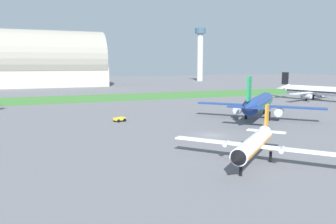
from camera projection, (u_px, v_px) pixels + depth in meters
The scene contains 8 objects.
ground_plane at pixel (212, 135), 59.91m from camera, with size 600.00×600.00×0.00m, color slate.
grass_taxiway_strip at pixel (115, 97), 128.63m from camera, with size 360.00×28.00×0.08m, color #3D7533.
airplane_foreground_turboprop at pixel (254, 143), 43.57m from camera, with size 16.03×17.84×6.70m.
airplane_parked_jet_far at pixel (313, 91), 117.51m from camera, with size 26.67×26.42×9.71m.
airplane_midfield_jet at pixel (258, 103), 77.00m from camera, with size 23.32×22.78×10.24m.
baggage_cart_midfield at pixel (120, 119), 74.33m from camera, with size 2.86×2.52×0.90m.
hangar_distant at pixel (44, 63), 190.52m from camera, with size 67.85×32.27×32.27m.
control_tower at pixel (200, 50), 253.88m from camera, with size 8.00×8.00×39.62m.
Camera 1 is at (-29.40, -51.43, 12.59)m, focal length 35.84 mm.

